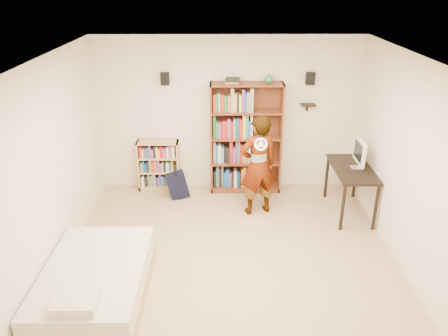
{
  "coord_description": "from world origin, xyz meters",
  "views": [
    {
      "loc": [
        -0.14,
        -4.77,
        3.58
      ],
      "look_at": [
        -0.09,
        0.6,
        1.19
      ],
      "focal_mm": 35.0,
      "sensor_mm": 36.0,
      "label": 1
    }
  ],
  "objects_px": {
    "low_bookshelf": "(159,165)",
    "computer_desk": "(350,190)",
    "tall_bookshelf": "(246,139)",
    "daybed": "(95,278)",
    "person": "(258,165)"
  },
  "relations": [
    {
      "from": "tall_bookshelf",
      "to": "daybed",
      "type": "distance_m",
      "value": 3.54
    },
    {
      "from": "daybed",
      "to": "computer_desk",
      "type": "bearing_deg",
      "value": 29.6
    },
    {
      "from": "low_bookshelf",
      "to": "person",
      "type": "relative_size",
      "value": 0.55
    },
    {
      "from": "tall_bookshelf",
      "to": "daybed",
      "type": "xyz_separation_m",
      "value": [
        -1.94,
        -2.88,
        -0.7
      ]
    },
    {
      "from": "low_bookshelf",
      "to": "computer_desk",
      "type": "bearing_deg",
      "value": -15.59
    },
    {
      "from": "tall_bookshelf",
      "to": "person",
      "type": "xyz_separation_m",
      "value": [
        0.15,
        -0.82,
        -0.14
      ]
    },
    {
      "from": "low_bookshelf",
      "to": "computer_desk",
      "type": "distance_m",
      "value": 3.3
    },
    {
      "from": "computer_desk",
      "to": "tall_bookshelf",
      "type": "bearing_deg",
      "value": 152.71
    },
    {
      "from": "computer_desk",
      "to": "person",
      "type": "bearing_deg",
      "value": 179.07
    },
    {
      "from": "tall_bookshelf",
      "to": "low_bookshelf",
      "type": "bearing_deg",
      "value": 178.43
    },
    {
      "from": "low_bookshelf",
      "to": "person",
      "type": "distance_m",
      "value": 1.94
    },
    {
      "from": "low_bookshelf",
      "to": "tall_bookshelf",
      "type": "bearing_deg",
      "value": -1.57
    },
    {
      "from": "low_bookshelf",
      "to": "computer_desk",
      "type": "relative_size",
      "value": 0.78
    },
    {
      "from": "tall_bookshelf",
      "to": "computer_desk",
      "type": "relative_size",
      "value": 1.67
    },
    {
      "from": "daybed",
      "to": "person",
      "type": "xyz_separation_m",
      "value": [
        2.09,
        2.05,
        0.56
      ]
    }
  ]
}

